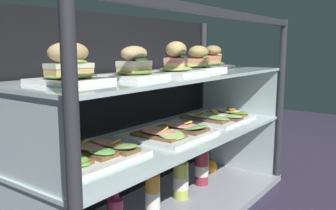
% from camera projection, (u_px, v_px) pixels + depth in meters
% --- Properties ---
extents(case_frame, '(1.42, 0.51, 0.87)m').
position_uv_depth(case_frame, '(142.00, 105.00, 1.57)').
color(case_frame, '#333338').
rests_on(case_frame, ground).
extents(riser_lower_tier, '(1.34, 0.44, 0.31)m').
position_uv_depth(riser_lower_tier, '(168.00, 174.00, 1.54)').
color(riser_lower_tier, silver).
rests_on(riser_lower_tier, case_base_deck).
extents(shelf_lower_glass, '(1.36, 0.46, 0.01)m').
position_uv_depth(shelf_lower_glass, '(168.00, 137.00, 1.51)').
color(shelf_lower_glass, silver).
rests_on(shelf_lower_glass, riser_lower_tier).
extents(riser_upper_tier, '(1.34, 0.44, 0.25)m').
position_uv_depth(riser_upper_tier, '(168.00, 106.00, 1.49)').
color(riser_upper_tier, silver).
rests_on(riser_upper_tier, shelf_lower_glass).
extents(shelf_upper_glass, '(1.36, 0.46, 0.01)m').
position_uv_depth(shelf_upper_glass, '(168.00, 75.00, 1.47)').
color(shelf_upper_glass, silver).
rests_on(shelf_upper_glass, riser_upper_tier).
extents(plated_roll_sandwich_left_of_center, '(0.20, 0.20, 0.12)m').
position_uv_depth(plated_roll_sandwich_left_of_center, '(69.00, 68.00, 1.08)').
color(plated_roll_sandwich_left_of_center, white).
rests_on(plated_roll_sandwich_left_of_center, shelf_upper_glass).
extents(plated_roll_sandwich_near_right_corner, '(0.18, 0.18, 0.11)m').
position_uv_depth(plated_roll_sandwich_near_right_corner, '(134.00, 67.00, 1.23)').
color(plated_roll_sandwich_near_right_corner, white).
rests_on(plated_roll_sandwich_near_right_corner, shelf_upper_glass).
extents(plated_roll_sandwich_center, '(0.19, 0.19, 0.13)m').
position_uv_depth(plated_roll_sandwich_center, '(176.00, 63.00, 1.42)').
color(plated_roll_sandwich_center, white).
rests_on(plated_roll_sandwich_center, shelf_upper_glass).
extents(plated_roll_sandwich_near_left_corner, '(0.20, 0.20, 0.11)m').
position_uv_depth(plated_roll_sandwich_near_left_corner, '(198.00, 61.00, 1.66)').
color(plated_roll_sandwich_near_left_corner, white).
rests_on(plated_roll_sandwich_near_left_corner, shelf_upper_glass).
extents(plated_roll_sandwich_right_of_center, '(0.17, 0.17, 0.12)m').
position_uv_depth(plated_roll_sandwich_right_of_center, '(213.00, 59.00, 1.87)').
color(plated_roll_sandwich_right_of_center, white).
rests_on(plated_roll_sandwich_right_of_center, shelf_upper_glass).
extents(open_sandwich_tray_mid_right, '(0.34, 0.30, 0.06)m').
position_uv_depth(open_sandwich_tray_mid_right, '(88.00, 153.00, 1.19)').
color(open_sandwich_tray_mid_right, white).
rests_on(open_sandwich_tray_mid_right, shelf_lower_glass).
extents(open_sandwich_tray_right_of_center, '(0.34, 0.30, 0.06)m').
position_uv_depth(open_sandwich_tray_right_of_center, '(171.00, 132.00, 1.49)').
color(open_sandwich_tray_right_of_center, white).
rests_on(open_sandwich_tray_right_of_center, shelf_lower_glass).
extents(open_sandwich_tray_mid_left, '(0.34, 0.31, 0.06)m').
position_uv_depth(open_sandwich_tray_mid_left, '(217.00, 117.00, 1.82)').
color(open_sandwich_tray_mid_left, white).
rests_on(open_sandwich_tray_mid_left, shelf_lower_glass).
extents(juice_bottle_front_left_end, '(0.06, 0.06, 0.24)m').
position_uv_depth(juice_bottle_front_left_end, '(153.00, 194.00, 1.48)').
color(juice_bottle_front_left_end, gold).
rests_on(juice_bottle_front_left_end, case_base_deck).
extents(juice_bottle_back_right, '(0.07, 0.07, 0.21)m').
position_uv_depth(juice_bottle_back_right, '(181.00, 180.00, 1.66)').
color(juice_bottle_back_right, '#C0C84F').
rests_on(juice_bottle_back_right, case_base_deck).
extents(juice_bottle_back_center, '(0.07, 0.07, 0.23)m').
position_uv_depth(juice_bottle_back_center, '(202.00, 166.00, 1.83)').
color(juice_bottle_back_center, '#982D3B').
rests_on(juice_bottle_back_center, case_base_deck).
extents(orange_fruit_beside_bottles, '(0.07, 0.07, 0.07)m').
position_uv_depth(orange_fruit_beside_bottles, '(211.00, 166.00, 2.00)').
color(orange_fruit_beside_bottles, orange).
rests_on(orange_fruit_beside_bottles, case_base_deck).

